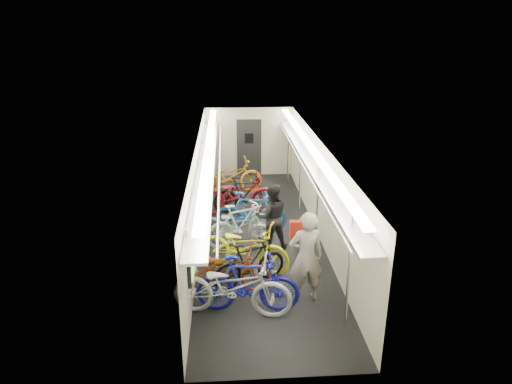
{
  "coord_description": "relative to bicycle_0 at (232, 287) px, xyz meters",
  "views": [
    {
      "loc": [
        -0.79,
        -10.49,
        5.08
      ],
      "look_at": [
        -0.08,
        0.09,
        1.15
      ],
      "focal_mm": 32.0,
      "sensor_mm": 36.0,
      "label": 1
    }
  ],
  "objects": [
    {
      "name": "train_car_shell",
      "position": [
        0.38,
        4.01,
        1.08
      ],
      "size": [
        10.0,
        10.0,
        10.0
      ],
      "color": "black",
      "rests_on": "ground"
    },
    {
      "name": "bicycle_0",
      "position": [
        0.0,
        0.0,
        0.0
      ],
      "size": [
        2.31,
        1.17,
        1.16
      ],
      "primitive_type": "imported",
      "rotation": [
        0.0,
        0.0,
        1.38
      ],
      "color": "silver",
      "rests_on": "ground"
    },
    {
      "name": "bicycle_1",
      "position": [
        0.28,
        0.08,
        0.0
      ],
      "size": [
        1.98,
        0.74,
        1.16
      ],
      "primitive_type": "imported",
      "rotation": [
        0.0,
        0.0,
        1.47
      ],
      "color": "#191A9B",
      "rests_on": "ground"
    },
    {
      "name": "bicycle_2",
      "position": [
        -0.11,
        0.82,
        -0.1
      ],
      "size": [
        1.92,
        0.96,
        0.97
      ],
      "primitive_type": "imported",
      "rotation": [
        0.0,
        0.0,
        1.39
      ],
      "color": "maroon",
      "rests_on": "ground"
    },
    {
      "name": "bicycle_3",
      "position": [
        0.37,
        1.0,
        -0.09
      ],
      "size": [
        1.67,
        1.09,
        0.98
      ],
      "primitive_type": "imported",
      "rotation": [
        0.0,
        0.0,
        1.99
      ],
      "color": "black",
      "rests_on": "ground"
    },
    {
      "name": "bicycle_4",
      "position": [
        0.29,
        1.66,
        -0.04
      ],
      "size": [
        2.16,
        1.46,
        1.08
      ],
      "primitive_type": "imported",
      "rotation": [
        0.0,
        0.0,
        1.17
      ],
      "color": "#F7F217",
      "rests_on": "ground"
    },
    {
      "name": "bicycle_5",
      "position": [
        0.25,
        2.88,
        -0.04
      ],
      "size": [
        1.83,
        1.17,
        1.07
      ],
      "primitive_type": "imported",
      "rotation": [
        0.0,
        0.0,
        1.98
      ],
      "color": "white",
      "rests_on": "ground"
    },
    {
      "name": "bicycle_6",
      "position": [
        0.17,
        2.86,
        -0.09
      ],
      "size": [
        1.97,
        1.29,
        0.98
      ],
      "primitive_type": "imported",
      "rotation": [
        0.0,
        0.0,
        1.19
      ],
      "color": "#9F9FA4",
      "rests_on": "ground"
    },
    {
      "name": "bicycle_7",
      "position": [
        0.53,
        3.54,
        -0.03
      ],
      "size": [
        1.87,
        0.72,
        1.1
      ],
      "primitive_type": "imported",
      "rotation": [
        0.0,
        0.0,
        1.46
      ],
      "color": "#195298",
      "rests_on": "ground"
    },
    {
      "name": "bicycle_8",
      "position": [
        0.23,
        4.82,
        -0.01
      ],
      "size": [
        2.24,
        0.95,
        1.15
      ],
      "primitive_type": "imported",
      "rotation": [
        0.0,
        0.0,
        1.66
      ],
      "color": "maroon",
      "rests_on": "ground"
    },
    {
      "name": "bicycle_9",
      "position": [
        0.44,
        4.89,
        -0.04
      ],
      "size": [
        1.83,
        0.73,
        1.07
      ],
      "primitive_type": "imported",
      "rotation": [
        0.0,
        0.0,
        1.7
      ],
      "color": "black",
      "rests_on": "ground"
    },
    {
      "name": "bicycle_10",
      "position": [
        0.02,
        6.48,
        -0.03
      ],
      "size": [
        2.2,
        1.11,
        1.1
      ],
      "primitive_type": "imported",
      "rotation": [
        0.0,
        0.0,
        1.76
      ],
      "color": "orange",
      "rests_on": "ground"
    },
    {
      "name": "passenger_near",
      "position": [
        1.41,
        0.4,
        0.34
      ],
      "size": [
        0.71,
        0.49,
        1.84
      ],
      "primitive_type": "imported",
      "rotation": [
        0.0,
        0.0,
        3.22
      ],
      "color": "gray",
      "rests_on": "ground"
    },
    {
      "name": "passenger_mid",
      "position": [
        0.97,
        2.6,
        0.24
      ],
      "size": [
        0.83,
        0.67,
        1.63
      ],
      "primitive_type": "imported",
      "rotation": [
        0.0,
        0.0,
        3.21
      ],
      "color": "black",
      "rests_on": "ground"
    },
    {
      "name": "backpack",
      "position": [
        1.29,
        0.85,
        0.7
      ],
      "size": [
        0.27,
        0.15,
        0.38
      ],
      "primitive_type": "cube",
      "rotation": [
        0.0,
        0.0,
        -0.05
      ],
      "color": "#A31D10",
      "rests_on": "passenger_near"
    }
  ]
}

